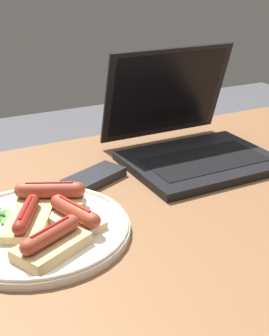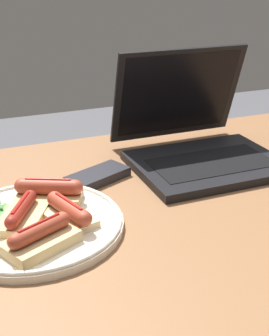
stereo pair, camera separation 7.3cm
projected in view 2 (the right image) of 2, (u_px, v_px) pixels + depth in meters
desk at (152, 229)px, 0.90m from camera, size 1.44×0.75×0.73m
laptop at (199, 142)px, 1.03m from camera, size 0.32×0.31×0.24m
plate at (34, 224)px, 0.78m from camera, size 0.30×0.30×0.02m
sausage_toast_left at (22, 215)px, 0.77m from camera, size 0.11×0.12×0.04m
sausage_toast_middle at (69, 213)px, 0.77m from camera, size 0.09×0.11×0.04m
sausage_toast_right at (40, 238)px, 0.70m from camera, size 0.13×0.11×0.05m
sausage_toast_extra at (49, 192)px, 0.83m from camera, size 0.13×0.10×0.05m
salad_pile at (1, 209)px, 0.81m from camera, size 0.06×0.07×0.01m
external_drive at (98, 176)px, 0.95m from camera, size 0.14×0.11×0.02m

